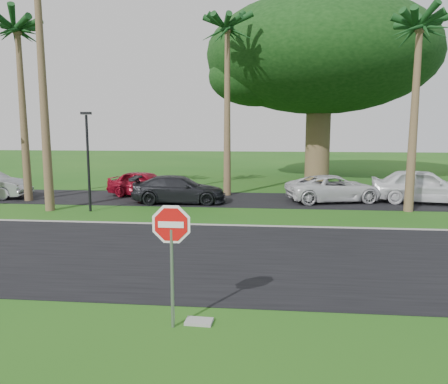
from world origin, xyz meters
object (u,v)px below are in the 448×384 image
Objects in this scene: stop_sign_near at (172,241)px; car_minivan at (334,189)px; car_dark at (179,190)px; car_pickup at (423,186)px; car_red at (145,184)px.

car_minivan is (5.38, 15.31, -1.07)m from stop_sign_near.
car_dark is 0.94× the size of car_pickup.
car_pickup is (15.03, -0.67, 0.16)m from car_red.
car_red is (-5.12, 16.01, -1.04)m from stop_sign_near.
stop_sign_near is 14.42m from car_dark.
stop_sign_near is 0.50× the size of car_pickup.
car_minivan is at bearing -85.00° from car_dark.
car_pickup is at bearing -87.81° from car_dark.
car_dark reaches higher than car_minivan.
stop_sign_near is at bearing -149.65° from car_red.
car_dark is 12.73m from car_pickup.
car_pickup reaches higher than car_minivan.
car_red is at bearing 97.67° from car_pickup.
car_red reaches higher than car_minivan.
car_red is 0.88× the size of car_dark.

